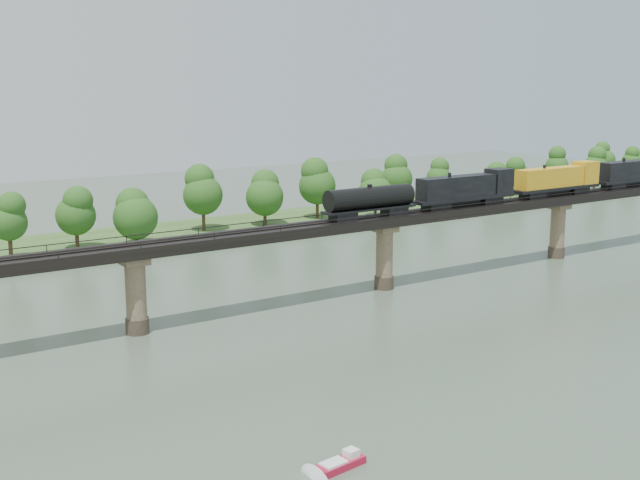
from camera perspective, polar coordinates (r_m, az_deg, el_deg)
ground at (r=103.90m, az=14.99°, el=-6.83°), size 400.00×400.00×0.00m
far_bank at (r=169.91m, az=-7.06°, el=0.71°), size 300.00×24.00×1.60m
bridge at (r=123.40m, az=4.60°, el=-1.01°), size 236.00×30.00×11.50m
bridge_superstructure at (r=122.22m, az=4.65°, el=1.89°), size 220.00×4.90×0.75m
far_treeline at (r=161.10m, az=-9.00°, el=2.98°), size 289.06×17.54×13.60m
freight_train at (r=143.48m, az=14.55°, el=3.93°), size 82.45×3.21×5.67m
motorboat at (r=68.97m, az=1.48°, el=-15.56°), size 4.72×2.19×1.27m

